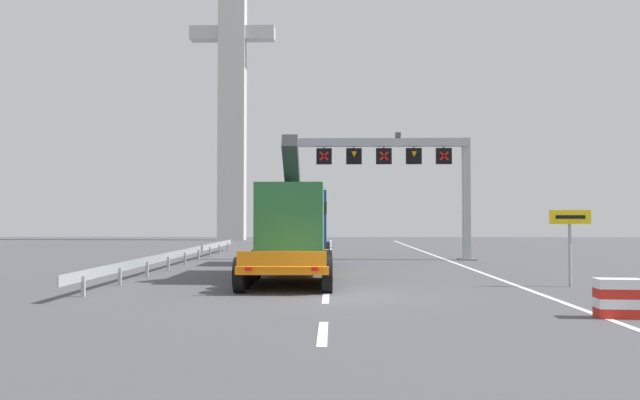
% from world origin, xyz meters
% --- Properties ---
extents(ground, '(112.00, 112.00, 0.00)m').
position_xyz_m(ground, '(0.00, 0.00, 0.00)').
color(ground, '#4C4C51').
extents(lane_markings, '(0.20, 51.83, 0.01)m').
position_xyz_m(lane_markings, '(-0.25, 18.62, 0.01)').
color(lane_markings, silver).
rests_on(lane_markings, ground).
extents(edge_line_right, '(0.20, 63.00, 0.01)m').
position_xyz_m(edge_line_right, '(6.20, 12.00, 0.01)').
color(edge_line_right, silver).
rests_on(edge_line_right, ground).
extents(overhead_lane_gantry, '(9.73, 0.90, 7.04)m').
position_xyz_m(overhead_lane_gantry, '(4.09, 15.49, 5.37)').
color(overhead_lane_gantry, '#9EA0A5').
rests_on(overhead_lane_gantry, ground).
extents(heavy_haul_truck_orange, '(3.06, 14.08, 5.30)m').
position_xyz_m(heavy_haul_truck_orange, '(-1.62, 7.96, 1.99)').
color(heavy_haul_truck_orange, orange).
rests_on(heavy_haul_truck_orange, ground).
extents(exit_sign_yellow, '(1.37, 0.15, 2.57)m').
position_xyz_m(exit_sign_yellow, '(7.90, 2.37, 1.92)').
color(exit_sign_yellow, '#9EA0A5').
rests_on(exit_sign_yellow, ground).
extents(crash_barrier_striped, '(1.04, 0.57, 0.90)m').
position_xyz_m(crash_barrier_striped, '(6.53, -3.95, 0.45)').
color(crash_barrier_striped, red).
rests_on(crash_barrier_striped, ground).
extents(guardrail_left, '(0.13, 27.47, 0.76)m').
position_xyz_m(guardrail_left, '(-7.40, 11.73, 0.56)').
color(guardrail_left, '#999EA3').
rests_on(guardrail_left, ground).
extents(bridge_pylon_distant, '(9.00, 2.00, 35.49)m').
position_xyz_m(bridge_pylon_distant, '(-10.73, 45.93, 18.14)').
color(bridge_pylon_distant, '#B7B7B2').
rests_on(bridge_pylon_distant, ground).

